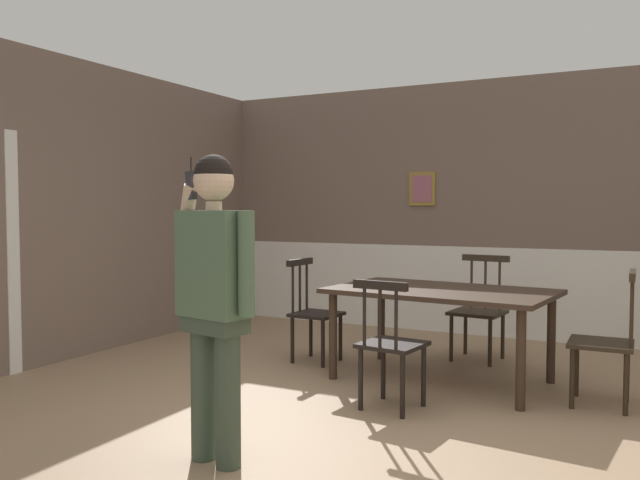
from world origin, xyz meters
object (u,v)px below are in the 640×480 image
chair_near_window (607,341)px  person_figure (215,286)px  chair_by_doorway (390,344)px  chair_opposite_corner (479,309)px  dining_table (441,299)px  chair_at_table_head (313,312)px

chair_near_window → person_figure: bearing=138.1°
chair_by_doorway → person_figure: 1.55m
chair_opposite_corner → dining_table: bearing=90.0°
dining_table → chair_at_table_head: 1.29m
dining_table → chair_near_window: chair_near_window is taller
chair_by_doorway → chair_opposite_corner: (0.19, 1.83, 0.01)m
chair_near_window → chair_at_table_head: bearing=83.5°
chair_near_window → chair_at_table_head: size_ratio=1.04×
dining_table → chair_near_window: bearing=-5.8°
dining_table → chair_near_window: 1.29m
chair_opposite_corner → chair_at_table_head: bearing=36.0°
chair_by_doorway → dining_table: bearing=91.1°
chair_near_window → person_figure: (-1.88, -2.15, 0.52)m
chair_opposite_corner → chair_near_window: bearing=144.1°
person_figure → chair_near_window: bearing=-120.0°
chair_opposite_corner → person_figure: 3.31m
chair_by_doorway → chair_at_table_head: bearing=145.3°
chair_at_table_head → chair_by_doorway: bearing=51.7°
chair_near_window → chair_opposite_corner: chair_near_window is taller
chair_at_table_head → person_figure: bearing=18.7°
dining_table → person_figure: (-0.61, -2.27, 0.32)m
chair_near_window → chair_at_table_head: chair_near_window is taller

